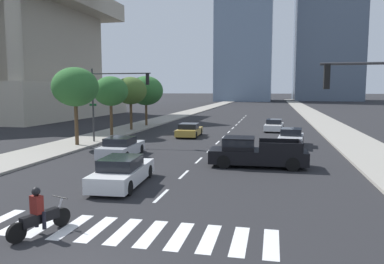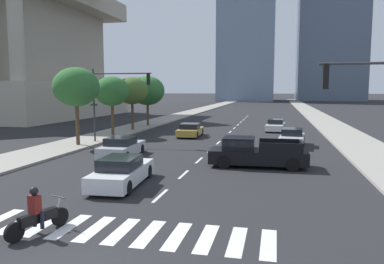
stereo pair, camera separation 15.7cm
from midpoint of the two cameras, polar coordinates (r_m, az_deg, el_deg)
sidewalk_east at (r=38.12m, az=22.07°, el=-0.48°), size 4.00×260.00×0.15m
sidewalk_west at (r=40.67m, az=-10.39°, el=0.30°), size 4.00×260.00×0.15m
crosswalk_near at (r=12.25m, az=-10.72°, el=-14.61°), size 9.45×2.23×0.01m
lane_divider_center at (r=39.01m, az=5.51°, el=0.01°), size 0.14×50.00×0.01m
motorcycle_lead at (r=12.54m, az=-22.54°, el=-11.70°), size 1.00×2.12×1.49m
pickup_truck at (r=21.69m, az=9.08°, el=-3.08°), size 5.54×2.18×1.67m
sedan_gold_0 at (r=35.00m, az=-0.56°, el=0.25°), size 2.02×4.28×1.25m
sedan_silver_1 at (r=24.79m, az=-10.91°, el=-2.38°), size 2.02×4.47×1.33m
sedan_silver_2 at (r=30.17m, az=14.72°, el=-0.89°), size 2.16×4.40×1.36m
sedan_white_3 at (r=17.55m, az=-10.83°, el=-6.02°), size 2.07×4.85×1.35m
sedan_white_4 at (r=40.59m, az=12.29°, el=0.96°), size 2.08×4.46×1.25m
traffic_signal_far at (r=30.70m, az=-11.95°, el=6.07°), size 5.24×0.28×5.90m
street_tree_nearest at (r=29.94m, az=-17.52°, el=6.54°), size 3.50×3.50×5.93m
street_tree_second at (r=35.58m, az=-12.42°, el=6.07°), size 3.21×3.21×5.45m
street_tree_third at (r=40.15m, az=-9.45°, el=6.21°), size 3.39×3.39×5.55m
street_tree_fourth at (r=44.70m, az=-7.13°, el=6.26°), size 4.04×4.04×5.81m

